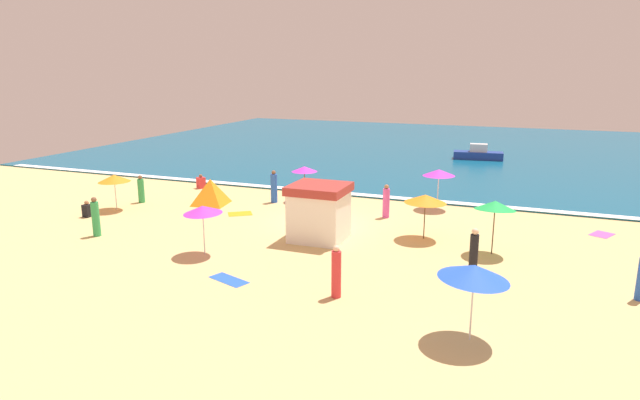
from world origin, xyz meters
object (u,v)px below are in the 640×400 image
beachgoer_1 (141,190)px  beach_tent (211,192)px  beachgoer_2 (274,187)px  beachgoer_6 (386,202)px  beachgoer_7 (201,182)px  beachgoer_8 (474,254)px  lifeguard_cabana (319,212)px  beachgoer_4 (87,210)px  beach_umbrella_0 (425,199)px  beach_umbrella_4 (304,169)px  beach_umbrella_2 (474,272)px  small_boat_0 (478,154)px  beach_umbrella_7 (495,205)px  beachgoer_0 (96,218)px  beachgoer_3 (336,273)px  beach_umbrella_6 (114,178)px  beach_umbrella_3 (439,173)px  beach_umbrella_1 (203,210)px

beachgoer_1 → beach_tent: bearing=16.1°
beachgoer_1 → beachgoer_2: bearing=21.6°
beachgoer_6 → beachgoer_1: bearing=-171.9°
beachgoer_7 → beachgoer_8: 20.61m
lifeguard_cabana → beachgoer_7: size_ratio=2.78×
beachgoer_4 → beachgoer_7: size_ratio=0.95×
lifeguard_cabana → beach_umbrella_0: (4.45, 1.86, 0.58)m
beachgoer_7 → beach_umbrella_4: bearing=-6.0°
beach_umbrella_2 → beachgoer_8: 5.22m
beach_umbrella_4 → beachgoer_4: beach_umbrella_4 is taller
beach_tent → small_boat_0: 24.83m
beach_umbrella_4 → beach_umbrella_7: (11.04, -5.74, 0.20)m
beachgoer_8 → beachgoer_0: bearing=-176.3°
lifeguard_cabana → beachgoer_0: bearing=-161.4°
lifeguard_cabana → beachgoer_6: 5.16m
small_boat_0 → beachgoer_7: bearing=-131.2°
beach_umbrella_2 → beachgoer_3: (-4.63, 1.45, -1.21)m
beach_umbrella_6 → beachgoer_6: 14.83m
beachgoer_6 → beach_umbrella_4: bearing=161.8°
beach_umbrella_6 → beachgoer_0: (2.52, -4.18, -0.90)m
beachgoer_2 → beachgoer_7: size_ratio=2.06×
small_boat_0 → beach_umbrella_6: bearing=-124.7°
beach_umbrella_3 → beach_tent: (-12.34, -3.64, -1.32)m
beachgoer_6 → beach_umbrella_6: bearing=-164.7°
beachgoer_7 → beach_umbrella_3: bearing=0.8°
beach_umbrella_3 → beachgoer_6: (-2.20, -2.79, -1.23)m
beachgoer_4 → beach_umbrella_6: bearing=76.4°
beachgoer_0 → beachgoer_7: size_ratio=2.02×
beachgoer_3 → beachgoer_0: bearing=168.9°
beachgoer_2 → beachgoer_7: (-6.14, 1.73, -0.50)m
beach_umbrella_6 → beach_umbrella_7: size_ratio=0.91×
beach_umbrella_0 → lifeguard_cabana: bearing=-157.3°
beach_umbrella_4 → beachgoer_7: 7.87m
beach_umbrella_1 → beachgoer_6: 10.22m
beach_umbrella_1 → beachgoer_8: bearing=7.9°
beach_tent → beachgoer_2: (3.22, 1.69, 0.15)m
beach_umbrella_2 → beachgoer_3: 5.00m
beach_umbrella_2 → beach_umbrella_7: bearing=90.2°
lifeguard_cabana → beach_umbrella_4: (-3.50, 6.55, 0.61)m
beachgoer_0 → small_boat_0: (14.36, 28.55, -0.34)m
beach_umbrella_7 → beach_umbrella_0: bearing=161.2°
beach_umbrella_6 → beachgoer_4: 2.25m
beachgoer_2 → beach_umbrella_7: bearing=-20.9°
beach_umbrella_3 → beachgoer_1: beach_umbrella_3 is taller
beachgoer_6 → beachgoer_8: beachgoer_8 is taller
beach_umbrella_6 → beachgoer_1: bearing=85.1°
lifeguard_cabana → beach_umbrella_6: lifeguard_cabana is taller
beach_tent → beachgoer_8: bearing=-21.8°
beach_umbrella_1 → beachgoer_4: size_ratio=2.61×
beach_umbrella_3 → beachgoer_6: beach_umbrella_3 is taller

